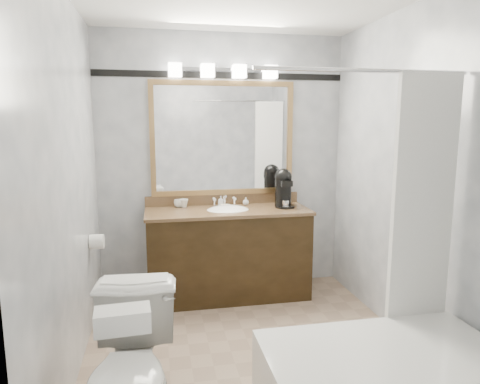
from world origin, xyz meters
name	(u,v)px	position (x,y,z in m)	size (l,w,h in m)	color
room	(252,182)	(0.00, 0.00, 1.25)	(2.42, 2.62, 2.52)	gray
vanity	(228,251)	(0.00, 1.02, 0.44)	(1.53, 0.58, 0.97)	black
mirror	(223,139)	(0.00, 1.28, 1.50)	(1.40, 0.04, 1.10)	#A87F4C
vanity_light_bar	(223,71)	(0.00, 1.23, 2.13)	(1.02, 0.14, 0.12)	silver
accent_stripe	(222,75)	(0.00, 1.29, 2.10)	(2.40, 0.01, 0.06)	black
bathtub	(385,376)	(0.55, -0.90, 0.28)	(1.30, 0.75, 1.96)	white
tp_roll	(97,242)	(-1.14, 0.66, 0.70)	(0.12, 0.12, 0.11)	white
toilet	(131,377)	(-0.80, -0.83, 0.40)	(0.45, 0.79, 0.80)	white
tissue_box	(123,320)	(-0.80, -1.12, 0.85)	(0.23, 0.12, 0.09)	white
coffee_maker	(283,187)	(0.55, 1.06, 1.04)	(0.19, 0.24, 0.37)	black
cup_left	(179,203)	(-0.44, 1.22, 0.89)	(0.09, 0.09, 0.07)	white
cup_right	(184,203)	(-0.40, 1.20, 0.89)	(0.09, 0.09, 0.08)	white
soap_bottle_a	(221,201)	(-0.04, 1.18, 0.90)	(0.05, 0.05, 0.10)	white
soap_bottle_b	(246,201)	(0.21, 1.20, 0.89)	(0.06, 0.06, 0.08)	white
soap_bar	(225,206)	(0.00, 1.13, 0.86)	(0.08, 0.05, 0.03)	beige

